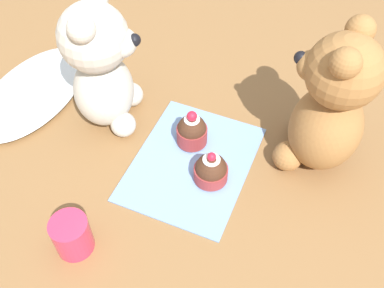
% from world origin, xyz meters
% --- Properties ---
extents(ground_plane, '(4.00, 4.00, 0.00)m').
position_xyz_m(ground_plane, '(0.00, 0.00, 0.00)').
color(ground_plane, olive).
extents(knitted_placemat, '(0.26, 0.20, 0.01)m').
position_xyz_m(knitted_placemat, '(0.00, 0.00, 0.00)').
color(knitted_placemat, '#7A9ED1').
rests_on(knitted_placemat, ground_plane).
extents(tulle_cloth, '(0.30, 0.17, 0.02)m').
position_xyz_m(tulle_cloth, '(0.04, 0.37, 0.01)').
color(tulle_cloth, white).
rests_on(tulle_cloth, ground_plane).
extents(teddy_bear_cream, '(0.15, 0.15, 0.26)m').
position_xyz_m(teddy_bear_cream, '(0.05, 0.19, 0.13)').
color(teddy_bear_cream, beige).
rests_on(teddy_bear_cream, ground_plane).
extents(teddy_bear_tan, '(0.15, 0.15, 0.28)m').
position_xyz_m(teddy_bear_tan, '(0.10, -0.20, 0.13)').
color(teddy_bear_tan, '#A3703D').
rests_on(teddy_bear_tan, ground_plane).
extents(cupcake_near_cream_bear, '(0.06, 0.06, 0.08)m').
position_xyz_m(cupcake_near_cream_bear, '(0.05, 0.02, 0.03)').
color(cupcake_near_cream_bear, '#993333').
rests_on(cupcake_near_cream_bear, knitted_placemat).
extents(cupcake_near_tan_bear, '(0.06, 0.06, 0.07)m').
position_xyz_m(cupcake_near_tan_bear, '(-0.02, -0.04, 0.03)').
color(cupcake_near_tan_bear, '#993333').
rests_on(cupcake_near_tan_bear, knitted_placemat).
extents(juice_glass, '(0.06, 0.06, 0.07)m').
position_xyz_m(juice_glass, '(-0.22, 0.11, 0.03)').
color(juice_glass, '#DB3356').
rests_on(juice_glass, ground_plane).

